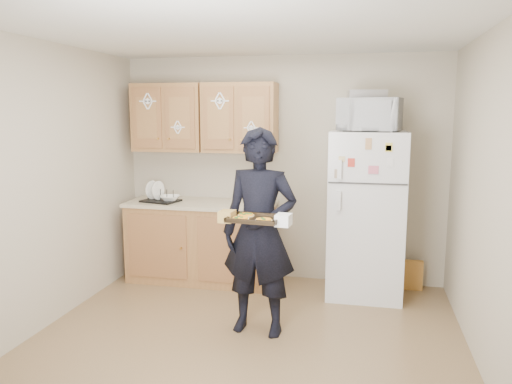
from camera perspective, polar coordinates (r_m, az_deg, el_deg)
floor at (r=4.27m, az=-1.49°, el=-17.16°), size 3.60×3.60×0.00m
ceiling at (r=3.87m, az=-1.65°, el=18.18°), size 3.60×3.60×0.00m
wall_back at (r=5.63m, az=2.90°, el=2.60°), size 3.60×0.04×2.50m
wall_front at (r=2.22m, az=-13.04°, el=-7.89°), size 3.60×0.04×2.50m
wall_left at (r=4.65m, az=-23.60°, el=0.46°), size 0.04×3.60×2.50m
wall_right at (r=3.86m, az=25.30°, el=-1.30°), size 0.04×3.60×2.50m
refrigerator at (r=5.25m, az=12.47°, el=-2.52°), size 0.75×0.70×1.70m
base_cabinet at (r=5.68m, az=-6.24°, el=-5.81°), size 1.60×0.60×0.86m
countertop at (r=5.58m, az=-6.32°, el=-1.34°), size 1.64×0.64×0.04m
upper_cab_left at (r=5.76m, az=-9.87°, el=8.36°), size 0.80×0.33×0.75m
upper_cab_right at (r=5.50m, az=-1.85°, el=8.46°), size 0.80×0.33×0.75m
cereal_box at (r=5.68m, az=17.50°, el=-9.04°), size 0.20×0.07×0.32m
person at (r=4.23m, az=0.40°, el=-4.62°), size 0.68×0.48×1.77m
baking_tray at (r=3.91m, az=-0.15°, el=-3.14°), size 0.43×0.33×0.04m
pizza_front_left at (r=3.87m, az=-1.78°, el=-3.02°), size 0.13×0.13×0.02m
pizza_front_right at (r=3.81m, az=0.89°, el=-3.20°), size 0.13×0.13×0.02m
pizza_back_left at (r=3.99m, az=-1.15°, el=-2.63°), size 0.13×0.13×0.02m
microwave at (r=5.09m, az=12.86°, el=8.61°), size 0.65×0.50×0.33m
foil_pan at (r=5.12m, az=12.55°, el=10.88°), size 0.40×0.30×0.08m
dish_rack at (r=5.65m, az=-10.86°, el=-0.33°), size 0.44×0.37×0.15m
bowl at (r=5.61m, az=-9.80°, el=-0.67°), size 0.27×0.27×0.05m
soap_bottle at (r=5.24m, az=0.42°, el=-0.64°), size 0.11×0.11×0.20m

